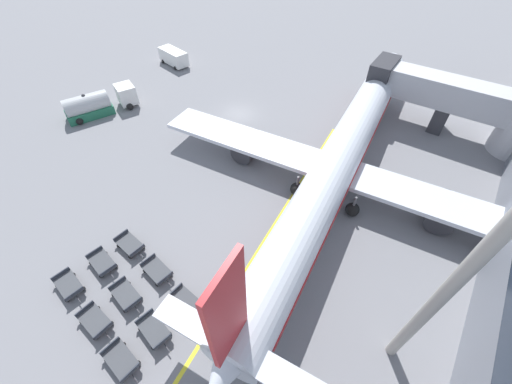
% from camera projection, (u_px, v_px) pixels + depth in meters
% --- Properties ---
extents(ground_plane, '(500.00, 500.00, 0.00)m').
position_uv_depth(ground_plane, '(238.00, 114.00, 41.37)').
color(ground_plane, gray).
extents(jet_bridge, '(19.73, 5.40, 6.62)m').
position_uv_depth(jet_bridge, '(470.00, 105.00, 35.33)').
color(jet_bridge, silver).
rests_on(jet_bridge, ground_plane).
extents(airplane, '(38.21, 46.68, 12.46)m').
position_uv_depth(airplane, '(340.00, 158.00, 30.42)').
color(airplane, silver).
rests_on(airplane, ground_plane).
extents(fuel_tanker_primary, '(5.69, 9.27, 3.08)m').
position_uv_depth(fuel_tanker_primary, '(97.00, 104.00, 40.53)').
color(fuel_tanker_primary, white).
rests_on(fuel_tanker_primary, ground_plane).
extents(service_van, '(5.60, 3.20, 2.33)m').
position_uv_depth(service_van, '(174.00, 57.00, 50.60)').
color(service_van, white).
rests_on(service_van, ground_plane).
extents(baggage_dolly_row_near_col_a, '(3.25, 1.79, 0.92)m').
position_uv_depth(baggage_dolly_row_near_col_a, '(69.00, 285.00, 24.01)').
color(baggage_dolly_row_near_col_a, '#424449').
rests_on(baggage_dolly_row_near_col_a, ground_plane).
extents(baggage_dolly_row_near_col_b, '(3.22, 1.68, 0.92)m').
position_uv_depth(baggage_dolly_row_near_col_b, '(95.00, 321.00, 22.14)').
color(baggage_dolly_row_near_col_b, '#424449').
rests_on(baggage_dolly_row_near_col_b, ground_plane).
extents(baggage_dolly_row_near_col_c, '(3.24, 1.75, 0.92)m').
position_uv_depth(baggage_dolly_row_near_col_c, '(121.00, 360.00, 20.39)').
color(baggage_dolly_row_near_col_c, '#424449').
rests_on(baggage_dolly_row_near_col_c, ground_plane).
extents(baggage_dolly_row_mid_a_col_a, '(3.25, 1.82, 0.92)m').
position_uv_depth(baggage_dolly_row_mid_a_col_a, '(102.00, 263.00, 25.38)').
color(baggage_dolly_row_mid_a_col_a, '#424449').
rests_on(baggage_dolly_row_mid_a_col_a, ground_plane).
extents(baggage_dolly_row_mid_a_col_b, '(3.25, 1.83, 0.92)m').
position_uv_depth(baggage_dolly_row_mid_a_col_b, '(126.00, 295.00, 23.47)').
color(baggage_dolly_row_mid_a_col_b, '#424449').
rests_on(baggage_dolly_row_mid_a_col_b, ground_plane).
extents(baggage_dolly_row_mid_a_col_c, '(3.26, 1.86, 0.92)m').
position_uv_depth(baggage_dolly_row_mid_a_col_c, '(154.00, 330.00, 21.71)').
color(baggage_dolly_row_mid_a_col_c, '#424449').
rests_on(baggage_dolly_row_mid_a_col_c, ground_plane).
extents(baggage_dolly_row_mid_b_col_a, '(3.23, 1.71, 0.92)m').
position_uv_depth(baggage_dolly_row_mid_b_col_a, '(130.00, 244.00, 26.59)').
color(baggage_dolly_row_mid_b_col_a, '#424449').
rests_on(baggage_dolly_row_mid_b_col_a, ground_plane).
extents(baggage_dolly_row_mid_b_col_b, '(3.25, 1.79, 0.92)m').
position_uv_depth(baggage_dolly_row_mid_b_col_b, '(157.00, 271.00, 24.88)').
color(baggage_dolly_row_mid_b_col_b, '#424449').
rests_on(baggage_dolly_row_mid_b_col_b, ground_plane).
extents(baggage_dolly_row_mid_b_col_c, '(3.22, 1.68, 0.92)m').
position_uv_depth(baggage_dolly_row_mid_b_col_c, '(186.00, 302.00, 23.10)').
color(baggage_dolly_row_mid_b_col_c, '#424449').
rests_on(baggage_dolly_row_mid_b_col_c, ground_plane).
extents(stand_guidance_stripe, '(4.99, 36.76, 0.01)m').
position_uv_depth(stand_guidance_stripe, '(267.00, 237.00, 27.68)').
color(stand_guidance_stripe, yellow).
rests_on(stand_guidance_stripe, ground_plane).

